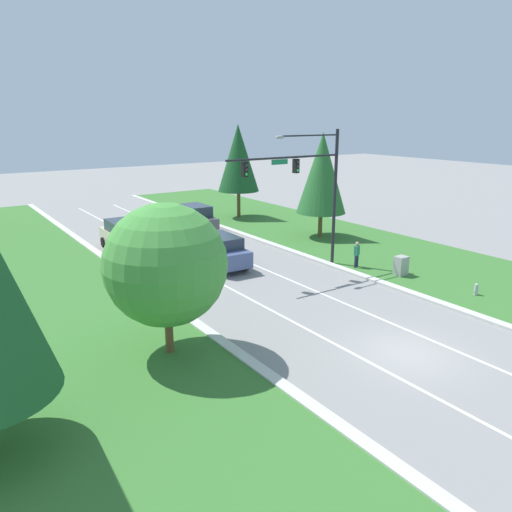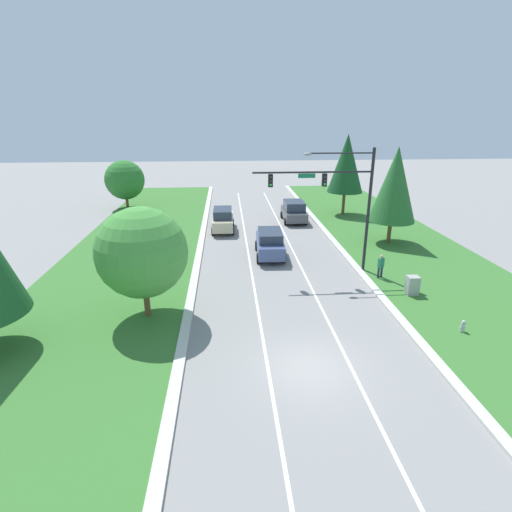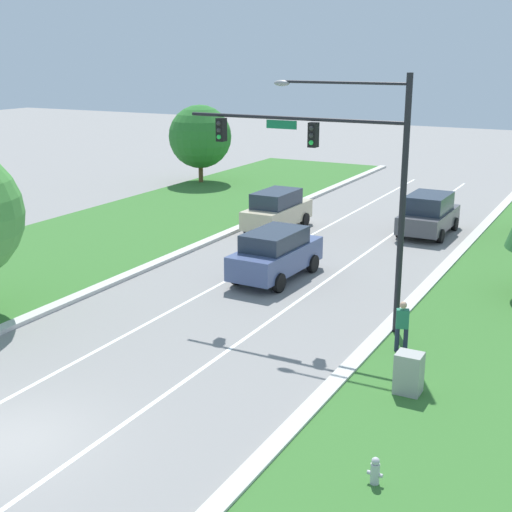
# 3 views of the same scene
# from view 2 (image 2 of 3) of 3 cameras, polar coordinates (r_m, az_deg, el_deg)

# --- Properties ---
(ground_plane) EXTENTS (160.00, 160.00, 0.00)m
(ground_plane) POSITION_cam_2_polar(r_m,az_deg,el_deg) (18.04, 7.66, -15.57)
(ground_plane) COLOR gray
(curb_strip_right) EXTENTS (0.50, 90.00, 0.15)m
(curb_strip_right) POSITION_cam_2_polar(r_m,az_deg,el_deg) (19.86, 24.32, -13.48)
(curb_strip_right) COLOR beige
(curb_strip_right) RESTS_ON ground_plane
(curb_strip_left) EXTENTS (0.50, 90.00, 0.15)m
(curb_strip_left) POSITION_cam_2_polar(r_m,az_deg,el_deg) (17.82, -11.17, -16.01)
(curb_strip_left) COLOR beige
(curb_strip_left) RESTS_ON ground_plane
(grass_verge_left) EXTENTS (10.00, 90.00, 0.08)m
(grass_verge_left) POSITION_cam_2_polar(r_m,az_deg,el_deg) (19.22, -27.47, -15.32)
(grass_verge_left) COLOR #38702D
(grass_verge_left) RESTS_ON ground_plane
(lane_stripe_inner_left) EXTENTS (0.14, 81.00, 0.01)m
(lane_stripe_inner_left) POSITION_cam_2_polar(r_m,az_deg,el_deg) (17.79, 1.75, -15.94)
(lane_stripe_inner_left) COLOR white
(lane_stripe_inner_left) RESTS_ON ground_plane
(lane_stripe_inner_right) EXTENTS (0.14, 81.00, 0.01)m
(lane_stripe_inner_right) POSITION_cam_2_polar(r_m,az_deg,el_deg) (18.47, 13.33, -15.05)
(lane_stripe_inner_right) COLOR white
(lane_stripe_inner_right) RESTS_ON ground_plane
(traffic_signal_mast) EXTENTS (7.82, 0.41, 8.35)m
(traffic_signal_mast) POSITION_cam_2_polar(r_m,az_deg,el_deg) (26.72, 11.59, 8.90)
(traffic_signal_mast) COLOR black
(traffic_signal_mast) RESTS_ON ground_plane
(slate_blue_suv) EXTENTS (2.28, 4.93, 2.03)m
(slate_blue_suv) POSITION_cam_2_polar(r_m,az_deg,el_deg) (30.43, 1.99, 1.89)
(slate_blue_suv) COLOR #475684
(slate_blue_suv) RESTS_ON ground_plane
(champagne_suv) EXTENTS (2.09, 4.79, 2.10)m
(champagne_suv) POSITION_cam_2_polar(r_m,az_deg,el_deg) (37.36, -4.75, 5.24)
(champagne_suv) COLOR beige
(champagne_suv) RESTS_ON ground_plane
(graphite_suv) EXTENTS (2.31, 4.69, 2.08)m
(graphite_suv) POSITION_cam_2_polar(r_m,az_deg,el_deg) (40.72, 5.44, 6.40)
(graphite_suv) COLOR #4C4C51
(graphite_suv) RESTS_ON ground_plane
(utility_cabinet) EXTENTS (0.70, 0.60, 1.22)m
(utility_cabinet) POSITION_cam_2_polar(r_m,az_deg,el_deg) (25.77, 21.42, -3.99)
(utility_cabinet) COLOR #9E9E99
(utility_cabinet) RESTS_ON ground_plane
(pedestrian) EXTENTS (0.43, 0.34, 1.69)m
(pedestrian) POSITION_cam_2_polar(r_m,az_deg,el_deg) (27.48, 17.39, -1.31)
(pedestrian) COLOR #232842
(pedestrian) RESTS_ON ground_plane
(fire_hydrant) EXTENTS (0.34, 0.20, 0.70)m
(fire_hydrant) POSITION_cam_2_polar(r_m,az_deg,el_deg) (22.67, 27.44, -8.96)
(fire_hydrant) COLOR #B7B7BC
(fire_hydrant) RESTS_ON ground_plane
(conifer_near_right_tree) EXTENTS (3.71, 3.71, 8.44)m
(conifer_near_right_tree) POSITION_cam_2_polar(r_m,az_deg,el_deg) (43.53, 12.80, 12.76)
(conifer_near_right_tree) COLOR brown
(conifer_near_right_tree) RESTS_ON ground_plane
(oak_near_left_tree) EXTENTS (4.71, 4.71, 6.02)m
(oak_near_left_tree) POSITION_cam_2_polar(r_m,az_deg,el_deg) (21.21, -15.99, 0.47)
(oak_near_left_tree) COLOR brown
(oak_near_left_tree) RESTS_ON ground_plane
(conifer_far_right_tree) EXTENTS (3.75, 3.75, 7.97)m
(conifer_far_right_tree) POSITION_cam_2_polar(r_m,az_deg,el_deg) (34.49, 19.22, 9.61)
(conifer_far_right_tree) COLOR brown
(conifer_far_right_tree) RESTS_ON ground_plane
(oak_far_left_tree) EXTENTS (4.39, 4.39, 5.48)m
(oak_far_left_tree) POSITION_cam_2_polar(r_m,az_deg,el_deg) (48.23, -18.24, 10.28)
(oak_far_left_tree) COLOR brown
(oak_far_left_tree) RESTS_ON ground_plane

